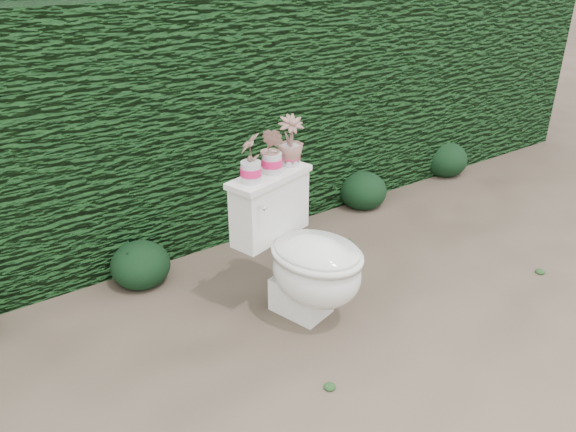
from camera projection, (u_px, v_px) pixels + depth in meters
ground at (297, 335)px, 2.98m from camera, size 60.00×60.00×0.00m
hedge at (160, 118)px, 3.80m from camera, size 8.00×1.00×1.60m
toilet at (304, 257)px, 3.01m from camera, size 0.62×0.77×0.78m
potted_plant_left at (251, 159)px, 2.81m from camera, size 0.14×0.16×0.25m
potted_plant_center at (272, 152)px, 2.92m from camera, size 0.14×0.15×0.24m
potted_plant_right at (290, 142)px, 3.02m from camera, size 0.18×0.18×0.26m
liriope_clump_2 at (140, 261)px, 3.39m from camera, size 0.36×0.36×0.29m
liriope_clump_3 at (278, 215)px, 3.91m from camera, size 0.40×0.40×0.32m
liriope_clump_4 at (363, 187)px, 4.38m from camera, size 0.37×0.37×0.30m
liriope_clump_5 at (445, 156)px, 4.98m from camera, size 0.39×0.39×0.32m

